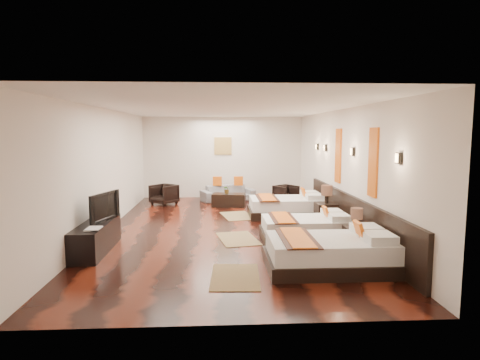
{
  "coord_description": "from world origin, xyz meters",
  "views": [
    {
      "loc": [
        -0.17,
        -9.24,
        2.25
      ],
      "look_at": [
        0.36,
        0.51,
        1.1
      ],
      "focal_mm": 30.03,
      "sensor_mm": 36.0,
      "label": 1
    }
  ],
  "objects": [
    {
      "name": "sconce_far",
      "position": [
        2.7,
        1.4,
        1.85
      ],
      "size": [
        0.07,
        0.12,
        0.18
      ],
      "color": "black",
      "rests_on": "right_wall"
    },
    {
      "name": "orange_panel_b",
      "position": [
        2.73,
        0.3,
        1.7
      ],
      "size": [
        0.04,
        0.4,
        1.3
      ],
      "primitive_type": "cube",
      "color": "#D86014",
      "rests_on": "right_wall"
    },
    {
      "name": "jute_mat_far",
      "position": [
        0.35,
        1.46,
        0.01
      ],
      "size": [
        0.98,
        1.33,
        0.01
      ],
      "primitive_type": "cube",
      "rotation": [
        0.0,
        0.0,
        0.21
      ],
      "color": "olive",
      "rests_on": "floor"
    },
    {
      "name": "coffee_table",
      "position": [
        0.15,
        2.91,
        0.2
      ],
      "size": [
        1.06,
        0.64,
        0.4
      ],
      "primitive_type": "cube",
      "rotation": [
        0.0,
        0.0,
        -0.15
      ],
      "color": "black",
      "rests_on": "floor"
    },
    {
      "name": "right_wall",
      "position": [
        2.75,
        0.0,
        1.4
      ],
      "size": [
        0.01,
        9.5,
        2.8
      ],
      "primitive_type": "cube",
      "color": "silver",
      "rests_on": "floor"
    },
    {
      "name": "left_wall",
      "position": [
        -2.75,
        0.0,
        1.4
      ],
      "size": [
        0.01,
        9.5,
        2.8
      ],
      "primitive_type": "cube",
      "color": "silver",
      "rests_on": "floor"
    },
    {
      "name": "bed_near",
      "position": [
        1.7,
        -2.86,
        0.27
      ],
      "size": [
        2.09,
        1.32,
        0.8
      ],
      "color": "black",
      "rests_on": "floor"
    },
    {
      "name": "book",
      "position": [
        -2.5,
        -2.18,
        0.57
      ],
      "size": [
        0.25,
        0.34,
        0.03
      ],
      "primitive_type": "imported",
      "rotation": [
        0.0,
        0.0,
        0.0
      ],
      "color": "black",
      "rests_on": "tv_console"
    },
    {
      "name": "gold_artwork",
      "position": [
        0.0,
        4.73,
        1.8
      ],
      "size": [
        0.6,
        0.04,
        0.6
      ],
      "primitive_type": "cube",
      "color": "#AD873F",
      "rests_on": "back_wall"
    },
    {
      "name": "table_plant",
      "position": [
        0.1,
        2.92,
        0.54
      ],
      "size": [
        0.3,
        0.28,
        0.27
      ],
      "primitive_type": "imported",
      "rotation": [
        0.0,
        0.0,
        0.3
      ],
      "color": "#2D5E1F",
      "rests_on": "coffee_table"
    },
    {
      "name": "nightstand_b",
      "position": [
        2.44,
        0.2,
        0.35
      ],
      "size": [
        0.5,
        0.5,
        1.0
      ],
      "color": "black",
      "rests_on": "floor"
    },
    {
      "name": "sofa",
      "position": [
        0.15,
        3.96,
        0.26
      ],
      "size": [
        1.89,
        1.28,
        0.51
      ],
      "primitive_type": "imported",
      "rotation": [
        0.0,
        0.0,
        0.37
      ],
      "color": "gray",
      "rests_on": "floor"
    },
    {
      "name": "bed_far",
      "position": [
        1.7,
        1.39,
        0.26
      ],
      "size": [
        2.02,
        1.27,
        0.77
      ],
      "color": "black",
      "rests_on": "floor"
    },
    {
      "name": "ceiling",
      "position": [
        0.0,
        0.0,
        2.8
      ],
      "size": [
        5.5,
        9.5,
        0.01
      ],
      "primitive_type": "cube",
      "color": "white",
      "rests_on": "floor"
    },
    {
      "name": "jute_mat_near",
      "position": [
        0.09,
        -3.17,
        0.01
      ],
      "size": [
        0.81,
        1.24,
        0.01
      ],
      "primitive_type": "cube",
      "rotation": [
        0.0,
        0.0,
        -0.05
      ],
      "color": "olive",
      "rests_on": "floor"
    },
    {
      "name": "bed_mid",
      "position": [
        1.69,
        -1.0,
        0.24
      ],
      "size": [
        1.85,
        1.16,
        0.71
      ],
      "color": "black",
      "rests_on": "floor"
    },
    {
      "name": "tv",
      "position": [
        -2.45,
        -1.46,
        0.83
      ],
      "size": [
        0.4,
        0.97,
        0.56
      ],
      "primitive_type": "imported",
      "rotation": [
        0.0,
        0.0,
        1.28
      ],
      "color": "black",
      "rests_on": "tv_console"
    },
    {
      "name": "nightstand_a",
      "position": [
        2.44,
        -1.92,
        0.29
      ],
      "size": [
        0.42,
        0.42,
        0.84
      ],
      "color": "black",
      "rests_on": "floor"
    },
    {
      "name": "floor",
      "position": [
        0.0,
        0.0,
        0.0
      ],
      "size": [
        5.5,
        9.5,
        0.01
      ],
      "primitive_type": "cube",
      "color": "black",
      "rests_on": "ground"
    },
    {
      "name": "sconce_mid",
      "position": [
        2.7,
        -0.8,
        1.85
      ],
      "size": [
        0.07,
        0.12,
        0.18
      ],
      "color": "black",
      "rests_on": "right_wall"
    },
    {
      "name": "armchair_right",
      "position": [
        2.0,
        3.39,
        0.29
      ],
      "size": [
        0.88,
        0.89,
        0.59
      ],
      "primitive_type": "imported",
      "rotation": [
        0.0,
        0.0,
        0.59
      ],
      "color": "black",
      "rests_on": "floor"
    },
    {
      "name": "headboard_panel",
      "position": [
        2.71,
        -0.8,
        0.45
      ],
      "size": [
        0.08,
        6.6,
        0.9
      ],
      "primitive_type": "cube",
      "color": "black",
      "rests_on": "floor"
    },
    {
      "name": "figurine",
      "position": [
        -2.5,
        -0.85,
        0.74
      ],
      "size": [
        0.43,
        0.43,
        0.38
      ],
      "primitive_type": "imported",
      "rotation": [
        0.0,
        0.0,
        0.2
      ],
      "color": "brown",
      "rests_on": "tv_console"
    },
    {
      "name": "back_wall",
      "position": [
        0.0,
        4.75,
        1.4
      ],
      "size": [
        5.5,
        0.01,
        2.8
      ],
      "primitive_type": "cube",
      "color": "silver",
      "rests_on": "floor"
    },
    {
      "name": "armchair_left",
      "position": [
        -1.88,
        3.36,
        0.32
      ],
      "size": [
        0.97,
        0.98,
        0.64
      ],
      "primitive_type": "imported",
      "rotation": [
        0.0,
        0.0,
        -0.67
      ],
      "color": "black",
      "rests_on": "floor"
    },
    {
      "name": "orange_panel_a",
      "position": [
        2.73,
        -1.9,
        1.7
      ],
      "size": [
        0.04,
        0.4,
        1.3
      ],
      "primitive_type": "cube",
      "color": "#D86014",
      "rests_on": "right_wall"
    },
    {
      "name": "sconce_lounge",
      "position": [
        2.7,
        2.3,
        1.85
      ],
      "size": [
        0.07,
        0.12,
        0.18
      ],
      "color": "black",
      "rests_on": "right_wall"
    },
    {
      "name": "jute_mat_mid",
      "position": [
        0.24,
        -0.91,
        0.01
      ],
      "size": [
        0.96,
        1.32,
        0.01
      ],
      "primitive_type": "cube",
      "rotation": [
        0.0,
        0.0,
        0.18
      ],
      "color": "olive",
      "rests_on": "floor"
    },
    {
      "name": "sconce_near",
      "position": [
        2.7,
        -3.0,
        1.85
      ],
      "size": [
        0.07,
        0.12,
        0.18
      ],
      "color": "black",
      "rests_on": "right_wall"
    },
    {
      "name": "tv_console",
      "position": [
        -2.5,
        -1.64,
        0.28
      ],
      "size": [
        0.5,
        1.8,
        0.55
      ],
      "primitive_type": "cube",
      "color": "black",
      "rests_on": "floor"
    }
  ]
}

